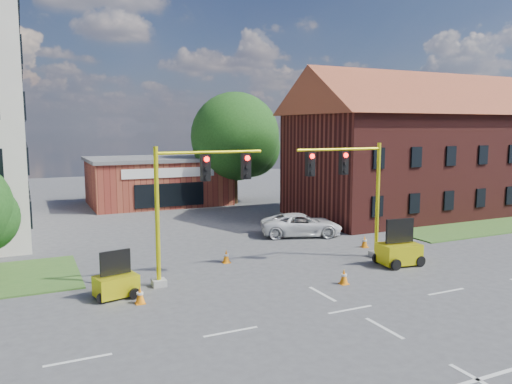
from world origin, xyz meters
The scene contains 15 objects.
ground centered at (0.00, 0.00, 0.00)m, with size 120.00×120.00×0.00m, color #3F3F42.
grass_verge_ne centered at (18.00, 9.00, 0.04)m, with size 14.00×4.00×0.08m, color #335921.
lane_markings centered at (0.00, -3.00, 0.01)m, with size 60.00×36.00×0.01m, color silver, non-canonical shape.
brick_shop centered at (0.00, 29.98, 2.16)m, with size 12.40×8.40×4.30m.
townhouse_row centered at (18.00, 16.00, 5.93)m, with size 21.00×11.00×11.50m.
tree_large centered at (6.91, 27.08, 5.93)m, with size 8.48×8.08×10.23m.
signal_mast_west centered at (-4.36, 6.00, 3.92)m, with size 5.30×0.60×6.20m.
signal_mast_east centered at (4.36, 6.00, 3.92)m, with size 5.30×0.60×6.20m.
trailer_west centered at (-7.96, 5.33, 0.59)m, with size 1.87×1.45×1.89m.
trailer_east centered at (6.00, 4.18, 0.72)m, with size 2.15×1.56×2.29m.
cone_a centered at (-7.24, 4.12, 0.34)m, with size 0.40×0.40×0.70m.
cone_b centered at (-1.86, 8.31, 0.34)m, with size 0.40×0.40×0.70m.
cone_c centered at (1.62, 2.74, 0.34)m, with size 0.40×0.40×0.70m.
cone_d centered at (6.76, 8.00, 0.34)m, with size 0.40×0.40×0.70m.
pickup_white centered at (5.00, 12.34, 0.73)m, with size 2.43×5.26×1.46m, color white.
Camera 1 is at (-11.19, -15.27, 7.00)m, focal length 35.00 mm.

